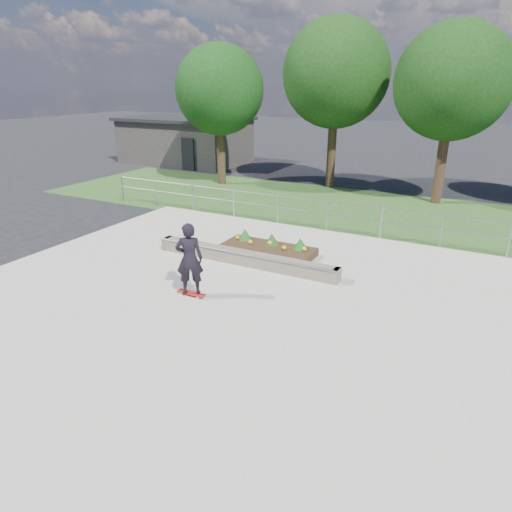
# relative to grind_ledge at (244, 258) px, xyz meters

# --- Properties ---
(ground) EXTENTS (120.00, 120.00, 0.00)m
(ground) POSITION_rel_grind_ledge_xyz_m (1.06, -3.12, -0.26)
(ground) COLOR black
(ground) RESTS_ON ground
(grass_verge) EXTENTS (30.00, 8.00, 0.02)m
(grass_verge) POSITION_rel_grind_ledge_xyz_m (1.06, 7.88, -0.25)
(grass_verge) COLOR #28491D
(grass_verge) RESTS_ON ground
(concrete_slab) EXTENTS (15.00, 15.00, 0.06)m
(concrete_slab) POSITION_rel_grind_ledge_xyz_m (1.06, -3.12, -0.23)
(concrete_slab) COLOR #A8A495
(concrete_slab) RESTS_ON ground
(fence) EXTENTS (20.06, 0.06, 1.20)m
(fence) POSITION_rel_grind_ledge_xyz_m (1.06, 4.38, 0.51)
(fence) COLOR #919398
(fence) RESTS_ON ground
(building) EXTENTS (8.40, 5.40, 3.00)m
(building) POSITION_rel_grind_ledge_xyz_m (-12.93, 14.87, 1.25)
(building) COLOR #2E2B29
(building) RESTS_ON ground
(tree_far_left) EXTENTS (4.55, 4.55, 7.15)m
(tree_far_left) POSITION_rel_grind_ledge_xyz_m (-6.94, 9.88, 4.59)
(tree_far_left) COLOR #2F2113
(tree_far_left) RESTS_ON ground
(tree_mid_left) EXTENTS (5.25, 5.25, 8.25)m
(tree_mid_left) POSITION_rel_grind_ledge_xyz_m (-1.44, 11.88, 5.34)
(tree_mid_left) COLOR black
(tree_mid_left) RESTS_ON ground
(tree_mid_right) EXTENTS (4.90, 4.90, 7.70)m
(tree_mid_right) POSITION_rel_grind_ledge_xyz_m (4.06, 10.88, 4.97)
(tree_mid_right) COLOR #321E14
(tree_mid_right) RESTS_ON ground
(grind_ledge) EXTENTS (6.00, 0.44, 0.43)m
(grind_ledge) POSITION_rel_grind_ledge_xyz_m (0.00, 0.00, 0.00)
(grind_ledge) COLOR brown
(grind_ledge) RESTS_ON concrete_slab
(planter_bed) EXTENTS (3.00, 1.20, 0.61)m
(planter_bed) POSITION_rel_grind_ledge_xyz_m (0.24, 1.21, -0.02)
(planter_bed) COLOR black
(planter_bed) RESTS_ON concrete_slab
(skateboarder) EXTENTS (0.82, 0.73, 1.97)m
(skateboarder) POSITION_rel_grind_ledge_xyz_m (-0.15, -2.55, 0.82)
(skateboarder) COLOR white
(skateboarder) RESTS_ON concrete_slab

